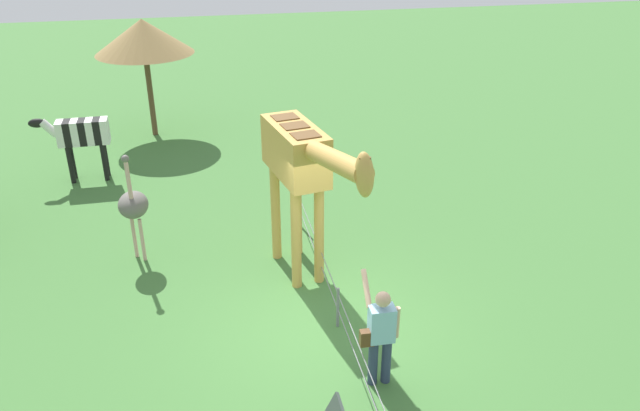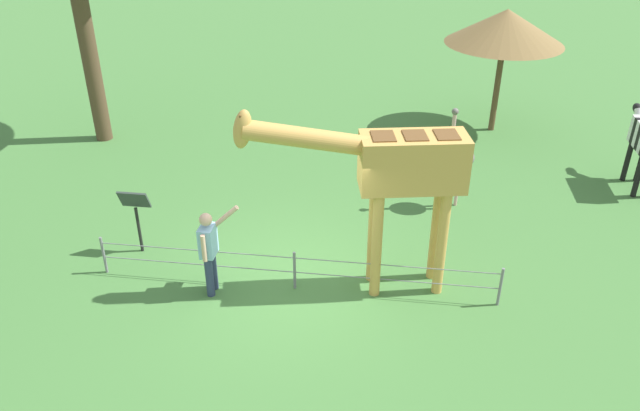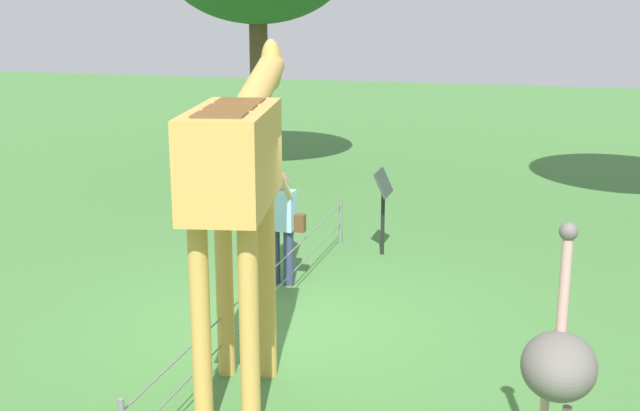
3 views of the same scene
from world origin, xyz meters
The scene contains 7 objects.
ground_plane centered at (0.00, 0.00, 0.00)m, with size 60.00×60.00×0.00m, color #427538.
giraffe centered at (-1.60, -0.07, 2.28)m, with size 3.73×1.19×3.39m.
visitor centered at (1.40, 0.51, 0.90)m, with size 0.65×0.58×1.69m.
ostrich centered at (-2.87, -3.09, 1.18)m, with size 0.70×0.56×2.25m.
shade_hut_far centered at (-4.15, -7.60, 2.81)m, with size 3.03×3.03×3.26m.
info_sign centered at (3.12, -0.54, 0.95)m, with size 0.56×0.21×1.32m.
wire_fence centered at (0.00, 0.22, 0.40)m, with size 7.05×0.05×0.75m.
Camera 2 is at (-1.65, 9.02, 6.78)m, focal length 35.30 mm.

